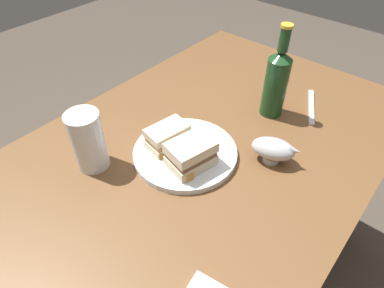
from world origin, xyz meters
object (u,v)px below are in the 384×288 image
(plate, at_px, (185,153))
(sandwich_half_left, at_px, (167,136))
(cider_bottle, at_px, (276,81))
(sandwich_half_right, at_px, (191,154))
(fork, at_px, (311,107))
(pint_glass, at_px, (89,144))
(gravy_boat, at_px, (274,149))

(plate, distance_m, sandwich_half_left, 0.06)
(cider_bottle, bearing_deg, sandwich_half_left, -21.29)
(plate, distance_m, cider_bottle, 0.33)
(plate, relative_size, cider_bottle, 0.99)
(sandwich_half_right, bearing_deg, fork, 165.41)
(pint_glass, distance_m, gravy_boat, 0.45)
(plate, xyz_separation_m, sandwich_half_left, (0.01, -0.05, 0.04))
(pint_glass, bearing_deg, fork, 151.73)
(plate, distance_m, gravy_boat, 0.22)
(cider_bottle, bearing_deg, gravy_boat, 31.20)
(sandwich_half_right, height_order, pint_glass, pint_glass)
(pint_glass, bearing_deg, sandwich_half_right, 126.10)
(sandwich_half_left, relative_size, fork, 0.65)
(sandwich_half_left, distance_m, pint_glass, 0.19)
(sandwich_half_left, distance_m, gravy_boat, 0.27)
(plate, bearing_deg, gravy_boat, 125.21)
(sandwich_half_right, relative_size, pint_glass, 0.80)
(sandwich_half_left, relative_size, cider_bottle, 0.43)
(pint_glass, relative_size, fork, 0.86)
(sandwich_half_left, relative_size, sandwich_half_right, 0.94)
(plate, xyz_separation_m, gravy_boat, (-0.13, 0.18, 0.03))
(plate, height_order, gravy_boat, gravy_boat)
(gravy_boat, bearing_deg, sandwich_half_right, -41.51)
(gravy_boat, xyz_separation_m, fork, (-0.28, -0.02, -0.04))
(pint_glass, bearing_deg, sandwich_half_left, 146.88)
(plate, relative_size, sandwich_half_right, 2.17)
(gravy_boat, bearing_deg, cider_bottle, -148.80)
(plate, relative_size, pint_glass, 1.73)
(gravy_boat, relative_size, fork, 0.71)
(gravy_boat, relative_size, cider_bottle, 0.47)
(sandwich_half_left, bearing_deg, cider_bottle, 158.71)
(sandwich_half_right, relative_size, gravy_boat, 0.97)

